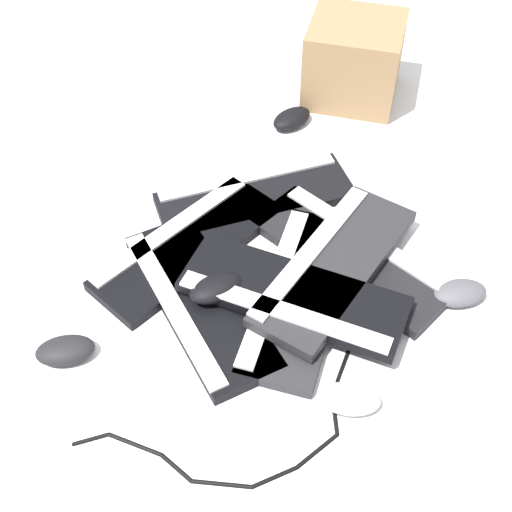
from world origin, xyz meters
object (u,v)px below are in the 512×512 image
Objects in this scene: keyboard_5 at (334,265)px; keyboard_6 at (293,295)px; mouse_4 at (350,399)px; keyboard_4 at (188,246)px; cardboard_box at (354,60)px; mouse_3 at (65,350)px; mouse_2 at (216,288)px; keyboard_3 at (255,196)px; mouse_1 at (459,293)px; mouse_0 at (292,119)px; keyboard_2 at (350,256)px; keyboard_1 at (300,294)px; keyboard_0 at (198,301)px.

keyboard_5 is 0.97× the size of keyboard_6.
keyboard_5 reaches higher than mouse_4.
keyboard_4 is 2.00× the size of cardboard_box.
mouse_4 is (-0.19, 0.50, 0.00)m from mouse_3.
mouse_2 is (0.18, -0.17, 0.01)m from keyboard_5.
mouse_1 is (0.03, 0.50, 0.01)m from keyboard_3.
keyboard_4 is 4.20× the size of mouse_4.
mouse_3 is 1.03m from cardboard_box.
mouse_2 is (0.07, -0.13, 0.01)m from keyboard_6.
keyboard_6 is at bearing -15.99° from keyboard_5.
mouse_4 is at bearing 158.40° from mouse_3.
mouse_0 is 1.00× the size of mouse_2.
keyboard_5 is 4.04× the size of mouse_1.
mouse_0 is at bearing -176.89° from keyboard_4.
keyboard_2 is 0.60m from cardboard_box.
keyboard_6 is at bearing -32.48° from mouse_2.
mouse_2 reaches higher than keyboard_1.
keyboard_2 is 4.20× the size of mouse_3.
mouse_2 is (0.58, 0.16, 0.03)m from mouse_0.
mouse_1 is 1.00× the size of mouse_4.
keyboard_3 is 0.98× the size of keyboard_5.
keyboard_5 is 0.65m from cardboard_box.
cardboard_box is at bearing -156.58° from keyboard_5.
keyboard_6 is 0.44m from mouse_3.
cardboard_box reaches higher than mouse_2.
mouse_3 is at bearing -6.47° from keyboard_4.
keyboard_4 is at bearing 87.40° from mouse_2.
mouse_2 is 0.31m from mouse_3.
keyboard_3 is 0.49m from cardboard_box.
keyboard_0 is at bearing -61.56° from keyboard_6.
mouse_4 is (0.13, 0.19, -0.02)m from keyboard_6.
keyboard_5 reaches higher than keyboard_1.
mouse_0 is (-0.51, -0.29, -0.02)m from keyboard_6.
keyboard_6 reaches higher than keyboard_0.
mouse_0 is 0.65m from mouse_1.
mouse_1 is at bearing 179.79° from mouse_3.
keyboard_0 is 4.14× the size of mouse_4.
keyboard_1 and keyboard_3 have the same top height.
mouse_2 is (0.10, -0.13, 0.04)m from keyboard_1.
keyboard_3 is at bearing -140.20° from mouse_3.
keyboard_5 is at bearing -123.31° from mouse_0.
keyboard_2 is 0.23m from mouse_1.
mouse_3 is (0.55, -0.08, 0.01)m from keyboard_3.
mouse_1 is (-0.18, 0.54, 0.01)m from keyboard_4.
mouse_2 reaches higher than keyboard_3.
keyboard_5 is (-0.09, 0.30, 0.03)m from keyboard_4.
keyboard_0 is at bearing 157.04° from mouse_2.
mouse_4 is (0.64, 0.49, 0.00)m from mouse_0.
mouse_0 is 0.81m from mouse_4.
mouse_1 is 0.48m from mouse_2.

